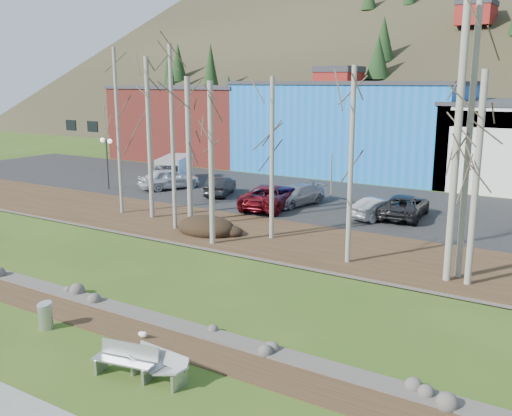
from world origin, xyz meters
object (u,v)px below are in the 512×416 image
Objects in this scene: seagull at (143,334)px; car_5 at (380,209)px; car_0 at (169,179)px; car_2 at (271,196)px; bench_intact at (126,360)px; litter_bin at (46,317)px; car_4 at (280,197)px; car_6 at (404,206)px; bench_damaged at (160,365)px; car_3 at (296,195)px; street_lamp at (107,149)px; van_grey at (174,169)px; car_1 at (220,186)px.

car_5 is at bearing 96.38° from seagull.
car_0 is 10.31m from car_2.
car_2 reaches higher than bench_intact.
car_4 is (-2.43, 20.46, 0.41)m from litter_bin.
car_0 is at bearing -17.79° from car_2.
bench_damaged is at bearing 84.55° from car_6.
car_0 reaches higher than car_2.
car_0 is 1.01× the size of car_3.
bench_damaged is 28.91m from car_0.
car_6 reaches higher than bench_intact.
van_grey is at bearing 82.87° from street_lamp.
car_1 is 0.89× the size of car_3.
car_4 reaches higher than bench_intact.
car_6 is (7.90, 1.57, 0.02)m from car_4.
litter_bin is at bearing 89.71° from car_2.
bench_intact is at bearing -156.65° from bench_damaged.
car_6 reaches higher than car_1.
car_5 is (0.94, 19.67, 0.62)m from seagull.
car_0 is 0.92× the size of car_6.
car_3 is (11.10, -0.01, -0.13)m from car_0.
car_2 is at bearing 97.90° from litter_bin.
car_0 reaches higher than car_4.
bench_intact is at bearing -27.37° from street_lamp.
street_lamp is at bearing 125.81° from bench_intact.
car_2 is at bearing -44.70° from van_grey.
street_lamp is at bearing 1.76° from car_6.
litter_bin is (-5.63, 0.52, 0.00)m from bench_damaged.
bench_intact is 0.42× the size of car_3.
car_5 is at bearing 78.23° from litter_bin.
car_0 is at bearing 137.67° from seagull.
seagull is 19.78m from car_2.
car_0 reaches higher than car_3.
seagull is at bearing -53.24° from car_4.
street_lamp reaches higher than car_0.
street_lamp is at bearing 59.53° from car_0.
car_3 reaches higher than car_5.
car_5 is (21.19, 1.77, -2.44)m from street_lamp.
litter_bin is 0.18× the size of car_3.
car_6 reaches higher than seagull.
car_1 is 0.80× the size of car_6.
car_4 reaches higher than seagull.
car_1 is (-8.14, 21.71, 0.39)m from litter_bin.
bench_damaged is 21.37m from car_5.
car_4 is at bearing 96.99° from bench_intact.
bench_damaged reaches higher than seagull.
car_5 is 0.76× the size of van_grey.
car_4 is 0.80× the size of car_6.
van_grey reaches higher than car_2.
car_3 is (0.93, 1.71, -0.11)m from car_2.
car_3 is at bearing -2.72° from car_6.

